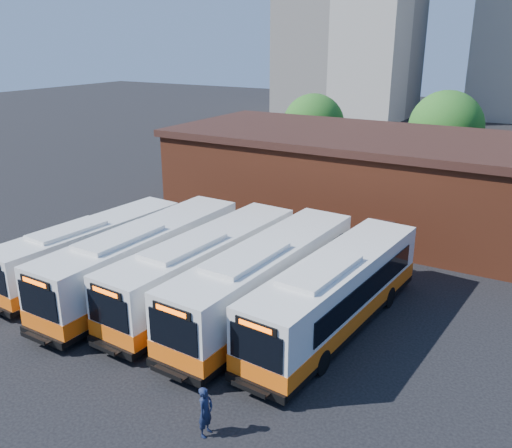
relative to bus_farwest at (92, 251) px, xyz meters
The scene contains 10 objects.
ground 10.72m from the bus_farwest, 17.37° to the right, with size 220.00×220.00×0.00m, color black.
bus_farwest is the anchor object (origin of this frame).
bus_west 3.84m from the bus_farwest, ahead, with size 3.11×13.53×3.67m.
bus_midwest 7.21m from the bus_farwest, ahead, with size 3.49×13.33×3.59m.
bus_mideast 10.57m from the bus_farwest, ahead, with size 3.50×13.71×3.70m.
bus_east 13.97m from the bus_farwest, ahead, with size 3.76×13.31×3.58m.
transit_worker 14.88m from the bus_farwest, 29.70° to the right, with size 0.67×0.44×1.83m, color #131C38.
depot_building 19.73m from the bus_farwest, 58.94° to the left, with size 28.60×12.60×6.40m.
tree_west 29.00m from the bus_farwest, 89.73° to the left, with size 6.00×6.00×7.65m.
tree_mid 33.33m from the bus_farwest, 68.51° to the left, with size 6.56×6.56×8.36m.
Camera 1 is at (11.80, -16.29, 12.73)m, focal length 38.00 mm.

